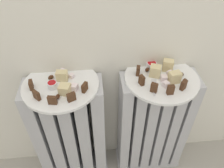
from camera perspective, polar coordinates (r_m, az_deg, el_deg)
name	(u,v)px	position (r m, az deg, el deg)	size (l,w,h in m)	color
radiator_left	(71,133)	(1.15, -10.63, -12.42)	(0.35, 0.14, 0.63)	#B2B2B7
radiator_right	(152,127)	(1.17, 10.35, -10.80)	(0.35, 0.14, 0.63)	#B2B2B7
plate_left	(61,85)	(0.91, -13.14, -0.20)	(0.31, 0.31, 0.01)	white
plate_right	(162,78)	(0.94, 12.71, 1.47)	(0.31, 0.31, 0.01)	white
dark_cake_slice_left_0	(31,85)	(0.91, -20.25, -0.21)	(0.03, 0.01, 0.04)	#472B19
dark_cake_slice_left_1	(37,95)	(0.86, -18.97, -2.79)	(0.03, 0.01, 0.04)	#472B19
dark_cake_slice_left_2	(52,100)	(0.82, -15.21, -4.09)	(0.03, 0.01, 0.04)	#472B19
dark_cake_slice_left_3	(71,97)	(0.82, -10.50, -3.33)	(0.03, 0.01, 0.04)	#472B19
dark_cake_slice_left_4	(85,87)	(0.85, -7.10, -0.87)	(0.03, 0.01, 0.04)	#472B19
marble_cake_slice_left_0	(62,76)	(0.91, -12.84, 2.11)	(0.04, 0.03, 0.04)	beige
marble_cake_slice_left_1	(65,89)	(0.85, -12.12, -1.34)	(0.04, 0.04, 0.04)	beige
turkish_delight_left_0	(74,87)	(0.86, -9.73, -0.87)	(0.03, 0.03, 0.03)	white
turkish_delight_left_1	(62,71)	(0.95, -12.73, 3.23)	(0.02, 0.02, 0.02)	white
turkish_delight_left_2	(72,76)	(0.92, -10.44, 2.08)	(0.02, 0.02, 0.02)	white
medjool_date_left_0	(51,77)	(0.93, -15.57, 1.67)	(0.03, 0.02, 0.02)	#3D1E0F
medjool_date_left_1	(58,97)	(0.84, -13.94, -3.22)	(0.02, 0.02, 0.02)	#3D1E0F
jam_bowl_left	(52,85)	(0.89, -15.23, -0.14)	(0.04, 0.04, 0.03)	white
dark_cake_slice_right_0	(138,71)	(0.92, 6.79, 3.44)	(0.03, 0.01, 0.04)	#472B19
dark_cake_slice_right_1	(142,80)	(0.88, 7.70, 0.98)	(0.03, 0.01, 0.04)	#472B19
dark_cake_slice_right_2	(154,88)	(0.85, 10.85, -0.97)	(0.03, 0.01, 0.04)	#472B19
dark_cake_slice_right_3	(171,90)	(0.86, 14.94, -1.45)	(0.03, 0.01, 0.04)	#472B19
dark_cake_slice_right_4	(184,85)	(0.89, 18.05, -0.26)	(0.03, 0.01, 0.04)	#472B19
marble_cake_slice_right_0	(155,71)	(0.93, 11.16, 3.33)	(0.04, 0.04, 0.05)	beige
marble_cake_slice_right_1	(174,77)	(0.91, 15.89, 1.67)	(0.05, 0.03, 0.05)	beige
marble_cake_slice_right_2	(168,65)	(0.97, 14.30, 4.73)	(0.04, 0.03, 0.05)	beige
turkish_delight_right_0	(164,78)	(0.91, 13.29, 1.44)	(0.02, 0.02, 0.02)	white
turkish_delight_right_1	(166,84)	(0.89, 13.79, -0.07)	(0.02, 0.02, 0.02)	white
turkish_delight_right_2	(170,74)	(0.95, 14.78, 2.58)	(0.02, 0.02, 0.02)	white
medjool_date_right_0	(185,81)	(0.93, 18.36, 0.80)	(0.03, 0.02, 0.02)	#3D1E0F
medjool_date_right_1	(147,70)	(0.95, 9.13, 3.72)	(0.02, 0.02, 0.02)	#3D1E0F
medjool_date_right_2	(180,74)	(0.96, 17.27, 2.53)	(0.03, 0.02, 0.02)	#3D1E0F
jam_bowl_right	(152,65)	(0.98, 10.20, 4.93)	(0.04, 0.04, 0.02)	white
fork	(154,86)	(0.89, 10.85, -0.42)	(0.04, 0.10, 0.00)	silver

